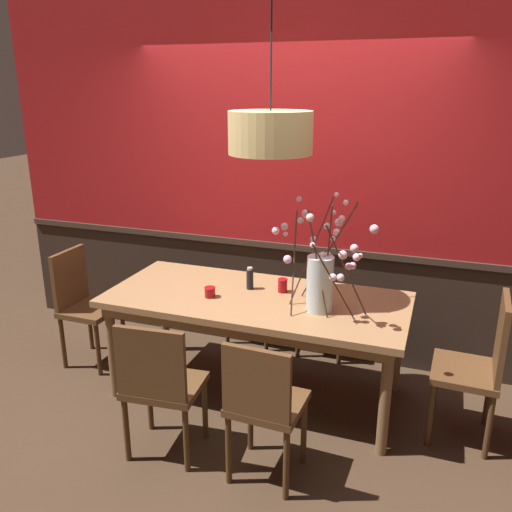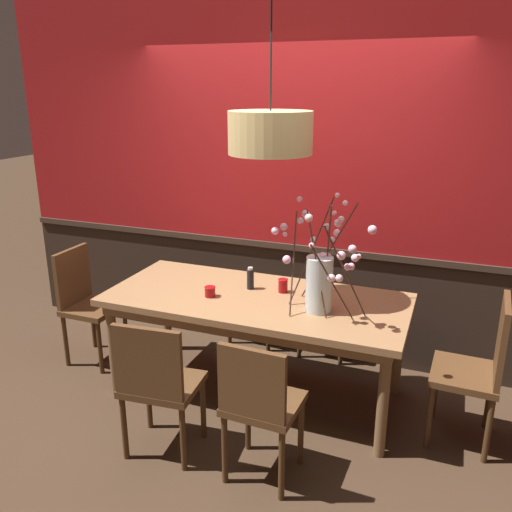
% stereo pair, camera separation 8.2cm
% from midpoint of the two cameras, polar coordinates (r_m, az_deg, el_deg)
% --- Properties ---
extents(ground_plane, '(24.00, 24.00, 0.00)m').
position_cam_midpoint_polar(ground_plane, '(4.12, 0.59, -14.38)').
color(ground_plane, '#422D1E').
extents(back_wall, '(5.14, 0.14, 2.95)m').
position_cam_midpoint_polar(back_wall, '(4.32, 4.51, 8.02)').
color(back_wall, '#2D2119').
rests_on(back_wall, ground).
extents(dining_table, '(2.11, 0.94, 0.77)m').
position_cam_midpoint_polar(dining_table, '(3.80, 0.62, -5.50)').
color(dining_table, '#997047').
rests_on(dining_table, ground).
extents(chair_near_side_left, '(0.48, 0.42, 0.91)m').
position_cam_midpoint_polar(chair_near_side_left, '(3.30, -9.80, -13.02)').
color(chair_near_side_left, brown).
rests_on(chair_near_side_left, ground).
extents(chair_near_side_right, '(0.42, 0.40, 0.90)m').
position_cam_midpoint_polar(chair_near_side_right, '(3.07, 1.17, -15.37)').
color(chair_near_side_right, brown).
rests_on(chair_near_side_right, ground).
extents(chair_head_west_end, '(0.40, 0.41, 0.95)m').
position_cam_midpoint_polar(chair_head_west_end, '(4.56, -17.27, -4.43)').
color(chair_head_west_end, brown).
rests_on(chair_head_west_end, ground).
extents(chair_far_side_right, '(0.42, 0.43, 0.89)m').
position_cam_midpoint_polar(chair_far_side_right, '(4.58, 8.28, -4.03)').
color(chair_far_side_right, brown).
rests_on(chair_far_side_right, ground).
extents(chair_far_side_left, '(0.45, 0.42, 0.95)m').
position_cam_midpoint_polar(chair_far_side_left, '(4.74, 0.91, -2.76)').
color(chair_far_side_left, brown).
rests_on(chair_far_side_left, ground).
extents(chair_head_east_end, '(0.42, 0.45, 0.99)m').
position_cam_midpoint_polar(chair_head_east_end, '(3.64, 23.38, -10.61)').
color(chair_head_east_end, brown).
rests_on(chair_head_east_end, ground).
extents(vase_with_blossoms, '(0.70, 0.70, 0.74)m').
position_cam_midpoint_polar(vase_with_blossoms, '(3.48, 7.53, -2.43)').
color(vase_with_blossoms, silver).
rests_on(vase_with_blossoms, dining_table).
extents(candle_holder_nearer_center, '(0.07, 0.07, 0.10)m').
position_cam_midpoint_polar(candle_holder_nearer_center, '(3.83, 3.52, -3.17)').
color(candle_holder_nearer_center, '#9E0F14').
rests_on(candle_holder_nearer_center, dining_table).
extents(candle_holder_nearer_edge, '(0.08, 0.08, 0.07)m').
position_cam_midpoint_polar(candle_holder_nearer_edge, '(3.76, -4.32, -3.81)').
color(candle_holder_nearer_edge, '#9E0F14').
rests_on(candle_holder_nearer_edge, dining_table).
extents(condiment_bottle, '(0.05, 0.05, 0.17)m').
position_cam_midpoint_polar(condiment_bottle, '(3.88, 0.00, -2.43)').
color(condiment_bottle, black).
rests_on(condiment_bottle, dining_table).
extents(pendant_lamp, '(0.54, 0.54, 1.17)m').
position_cam_midpoint_polar(pendant_lamp, '(3.46, 2.24, 13.03)').
color(pendant_lamp, tan).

